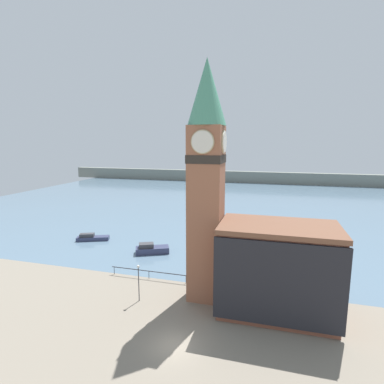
{
  "coord_description": "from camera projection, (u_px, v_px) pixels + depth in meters",
  "views": [
    {
      "loc": [
        7.89,
        -22.84,
        18.0
      ],
      "look_at": [
        -0.3,
        6.94,
        12.82
      ],
      "focal_mm": 28.0,
      "sensor_mm": 36.0,
      "label": 1
    }
  ],
  "objects": [
    {
      "name": "far_shoreline",
      "position": [
        255.0,
        177.0,
        132.85
      ],
      "size": [
        180.0,
        3.0,
        5.0
      ],
      "color": "gray",
      "rests_on": "water"
    },
    {
      "name": "water",
      "position": [
        247.0,
        199.0,
        95.23
      ],
      "size": [
        160.0,
        120.0,
        0.0
      ],
      "color": "slate",
      "rests_on": "ground_plane"
    },
    {
      "name": "pier_building",
      "position": [
        277.0,
        269.0,
        31.4
      ],
      "size": [
        12.22,
        7.42,
        9.6
      ],
      "color": "brown",
      "rests_on": "ground_plane"
    },
    {
      "name": "mooring_bollard_near",
      "position": [
        190.0,
        297.0,
        34.37
      ],
      "size": [
        0.27,
        0.27,
        0.83
      ],
      "color": "black",
      "rests_on": "ground_plane"
    },
    {
      "name": "pier_railing",
      "position": [
        149.0,
        272.0,
        39.76
      ],
      "size": [
        10.92,
        0.08,
        1.09
      ],
      "color": "#232328",
      "rests_on": "ground_plane"
    },
    {
      "name": "boat_near",
      "position": [
        151.0,
        249.0,
        48.94
      ],
      "size": [
        5.71,
        4.1,
        1.71
      ],
      "rotation": [
        0.0,
        0.0,
        0.44
      ],
      "color": "#333856",
      "rests_on": "water"
    },
    {
      "name": "clock_tower",
      "position": [
        206.0,
        177.0,
        33.02
      ],
      "size": [
        4.19,
        4.19,
        26.72
      ],
      "color": "#935B42",
      "rests_on": "ground_plane"
    },
    {
      "name": "boat_far",
      "position": [
        92.0,
        238.0,
        55.4
      ],
      "size": [
        5.93,
        3.64,
        1.31
      ],
      "rotation": [
        0.0,
        0.0,
        0.39
      ],
      "color": "#333856",
      "rests_on": "water"
    },
    {
      "name": "ground_plane",
      "position": [
        175.0,
        346.0,
        26.76
      ],
      "size": [
        160.0,
        160.0,
        0.0
      ],
      "primitive_type": "plane",
      "color": "gray"
    },
    {
      "name": "lamp_post",
      "position": [
        138.0,
        276.0,
        33.84
      ],
      "size": [
        0.32,
        0.32,
        4.33
      ],
      "color": "#2D2D33",
      "rests_on": "ground_plane"
    }
  ]
}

